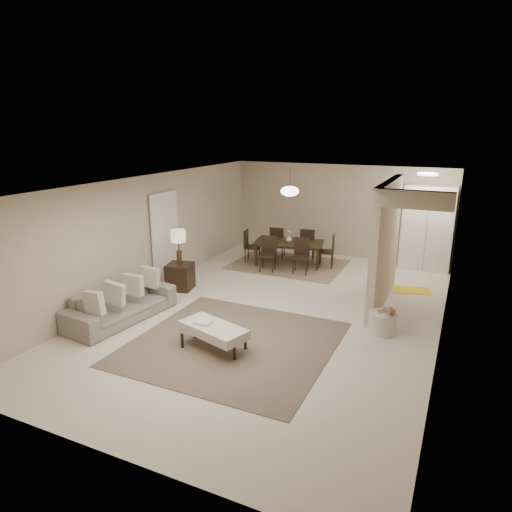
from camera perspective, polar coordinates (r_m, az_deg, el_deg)
The scene contains 22 objects.
floor at distance 8.98m, azimuth 2.40°, elevation -6.92°, with size 9.00×9.00×0.00m, color beige.
ceiling at distance 8.33m, azimuth 2.60°, elevation 9.13°, with size 9.00×9.00×0.00m, color white.
back_wall at distance 12.75m, azimuth 10.29°, elevation 5.58°, with size 6.00×6.00×0.00m, color #BEAB90.
left_wall at distance 10.06m, azimuth -13.51°, elevation 2.66°, with size 9.00×9.00×0.00m, color #BEAB90.
right_wall at distance 7.98m, azimuth 22.84°, elevation -1.62°, with size 9.00×9.00×0.00m, color #BEAB90.
partition at distance 9.28m, azimuth 15.84°, elevation 1.38°, with size 0.15×2.50×2.50m, color #BEAB90.
doorway at distance 10.56m, azimuth -11.30°, elevation 2.12°, with size 0.04×0.90×2.04m, color black.
pantry_cabinet at distance 12.08m, azimuth 20.64°, elevation 3.27°, with size 1.20×0.55×2.10m, color white.
flush_light at distance 10.94m, azimuth 20.67°, elevation 9.55°, with size 0.44×0.44×0.05m, color white.
living_rug at distance 7.73m, azimuth -2.85°, elevation -10.82°, with size 3.20×3.20×0.01m, color brown.
sofa at distance 8.86m, azimuth -16.52°, elevation -5.74°, with size 0.84×2.14×0.63m, color gray.
ottoman_bench at distance 7.44m, azimuth -5.35°, elevation -9.22°, with size 1.25×0.84×0.41m.
side_table at distance 10.21m, azimuth -9.47°, elevation -2.53°, with size 0.53×0.53×0.58m, color black.
table_lamp at distance 9.97m, azimuth -9.69°, elevation 2.11°, with size 0.32×0.32×0.76m.
round_pouf at distance 8.31m, azimuth 15.49°, elevation -8.04°, with size 0.49×0.49×0.38m, color beige.
wicker_basket at distance 8.30m, azimuth 15.75°, elevation -8.37°, with size 0.36×0.36×0.31m, color brown.
dining_rug at distance 11.93m, azimuth 4.05°, elevation -1.07°, with size 2.80×2.10×0.01m, color #806C4F.
dining_table at distance 11.84m, azimuth 4.08°, elevation 0.32°, with size 1.74×0.97×0.61m, color black.
dining_chairs at distance 11.81m, azimuth 4.09°, elevation 0.91°, with size 2.35×1.87×0.86m.
vase at distance 11.74m, azimuth 4.12°, elevation 2.17°, with size 0.17×0.17×0.18m, color white.
yellow_mat at distance 10.62m, azimuth 18.84°, elevation -4.08°, with size 0.80×0.49×0.01m, color gold.
pendant_light at distance 11.52m, azimuth 4.24°, elevation 8.08°, with size 0.46×0.46×0.71m.
Camera 1 is at (3.14, -7.66, 3.48)m, focal length 32.00 mm.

